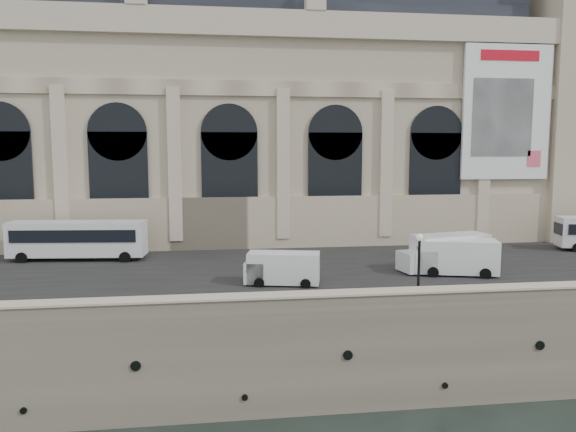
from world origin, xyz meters
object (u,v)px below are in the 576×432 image
box_truck (445,253)px  lamp_right (419,269)px  van_c (452,257)px  van_b (279,268)px  bus_left (77,239)px

box_truck → lamp_right: lamp_right is taller
van_c → lamp_right: size_ratio=1.48×
box_truck → van_b: bearing=-168.6°
bus_left → lamp_right: lamp_right is taller
van_b → box_truck: (13.37, 2.69, 0.27)m
van_c → box_truck: size_ratio=0.87×
bus_left → box_truck: (29.36, -8.20, -0.44)m
van_c → lamp_right: lamp_right is taller
bus_left → lamp_right: size_ratio=2.66×
van_b → lamp_right: bearing=-36.1°
van_c → lamp_right: bearing=-126.8°
bus_left → lamp_right: bearing=-34.9°
van_b → box_truck: box_truck is taller
van_b → lamp_right: lamp_right is taller
bus_left → van_c: (29.27, -9.58, -0.50)m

